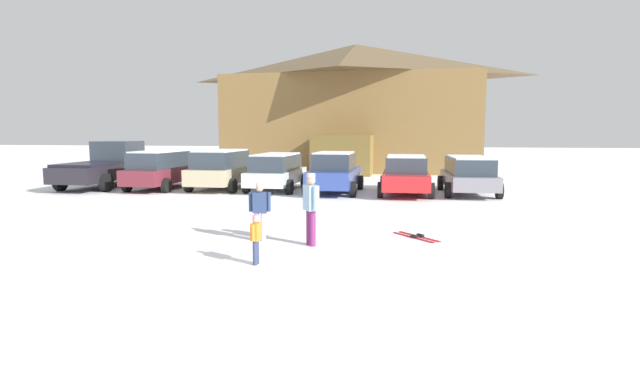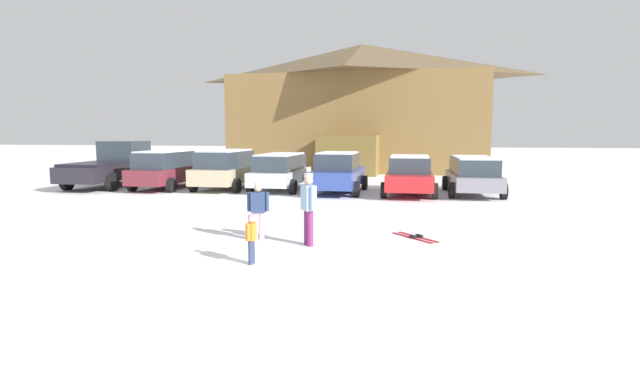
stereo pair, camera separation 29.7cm
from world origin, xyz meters
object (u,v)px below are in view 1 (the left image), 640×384
Objects in this scene: pickup_truck at (108,166)px; skier_adult_in_blue_parka at (311,205)px; ski_lodge at (355,106)px; pair_of_skis at (416,237)px; parked_maroon_van at (161,169)px; parked_beige_suv at (221,168)px; skier_child_in_orange_jacket at (256,237)px; parked_blue_hatchback at (334,172)px; parked_grey_wagon at (468,174)px; parked_red_sedan at (406,175)px; parked_white_suv at (276,171)px; skier_teen_in_navy_coat at (260,208)px.

pickup_truck reaches higher than skier_adult_in_blue_parka.
ski_lodge is 23.94m from pair_of_skis.
ski_lodge is 10.52× the size of skier_adult_in_blue_parka.
parked_beige_suv is at bearing 5.96° from parked_maroon_van.
parked_maroon_van is 4.48× the size of skier_child_in_orange_jacket.
parked_blue_hatchback reaches higher than parked_grey_wagon.
pickup_truck is 16.02m from skier_adult_in_blue_parka.
skier_adult_in_blue_parka is at bearing -102.11° from parked_red_sedan.
pickup_truck is (-10.49, -13.79, -3.39)m from ski_lodge.
parked_beige_suv is at bearing 176.22° from parked_blue_hatchback.
parked_grey_wagon is 4.76× the size of skier_child_in_orange_jacket.
parked_maroon_van is 3.11m from pickup_truck.
parked_red_sedan is at bearing -2.81° from pickup_truck.
parked_maroon_van is at bearing 131.43° from skier_adult_in_blue_parka.
skier_child_in_orange_jacket is at bearing -66.35° from parked_beige_suv.
parked_beige_suv reaches higher than parked_white_suv.
parked_beige_suv reaches higher than pair_of_skis.
parked_grey_wagon reaches higher than skier_child_in_orange_jacket.
parked_maroon_van reaches higher than skier_adult_in_blue_parka.
pickup_truck is at bearing 176.54° from parked_beige_suv.
skier_adult_in_blue_parka is (1.43, -24.49, -3.44)m from ski_lodge.
parked_maroon_van is at bearing -175.94° from parked_white_suv.
parked_beige_suv is 10.84m from parked_grey_wagon.
ski_lodge is 4.16× the size of parked_beige_suv.
skier_child_in_orange_jacket is (-0.76, -1.83, -0.38)m from skier_adult_in_blue_parka.
pair_of_skis is at bearing -46.81° from parked_beige_suv.
pickup_truck is at bearing 168.05° from parked_maroon_van.
parked_maroon_van reaches higher than parked_grey_wagon.
pair_of_skis is (5.97, -9.17, -0.87)m from parked_white_suv.
parked_white_suv is at bearing 123.07° from pair_of_skis.
skier_adult_in_blue_parka is at bearing -85.06° from parked_blue_hatchback.
parked_grey_wagon is 0.78× the size of pickup_truck.
skier_adult_in_blue_parka is 2.02m from skier_child_in_orange_jacket.
ski_lodge is 3.67× the size of parked_red_sedan.
parked_red_sedan is (3.01, 0.01, -0.05)m from parked_blue_hatchback.
parked_grey_wagon is (5.61, 0.46, -0.01)m from parked_blue_hatchback.
parked_white_suv is at bearing 102.78° from skier_child_in_orange_jacket.
skier_adult_in_blue_parka is at bearing -86.65° from ski_lodge.
skier_teen_in_navy_coat is at bearing 168.84° from skier_adult_in_blue_parka.
parked_blue_hatchback is at bearing 87.49° from skier_teen_in_navy_coat.
ski_lodge is at bearing 81.46° from parked_white_suv.
ski_lodge is at bearing 92.24° from parked_blue_hatchback.
parked_maroon_van reaches higher than parked_white_suv.
ski_lodge is 3.93× the size of parked_white_suv.
parked_red_sedan is at bearing 70.58° from skier_teen_in_navy_coat.
parked_beige_suv is 5.24m from parked_blue_hatchback.
parked_beige_suv is at bearing 115.44° from skier_teen_in_navy_coat.
ski_lodge is at bearing 93.35° from skier_adult_in_blue_parka.
skier_adult_in_blue_parka reaches higher than skier_child_in_orange_jacket.
parked_blue_hatchback is 4.49× the size of skier_child_in_orange_jacket.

